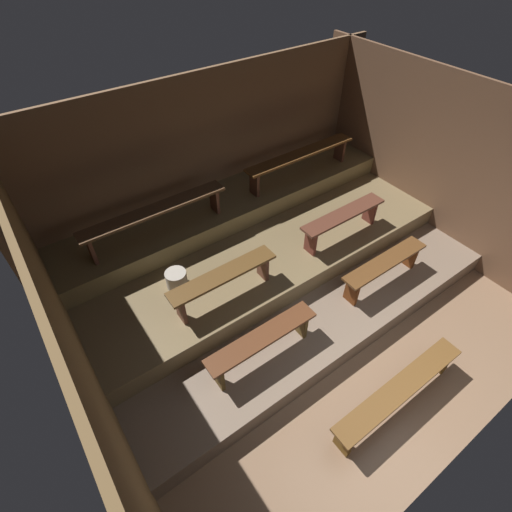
% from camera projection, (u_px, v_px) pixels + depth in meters
% --- Properties ---
extents(ground, '(6.56, 5.46, 0.08)m').
position_uv_depth(ground, '(296.00, 305.00, 5.92)').
color(ground, '#7F6048').
extents(wall_back, '(6.56, 0.06, 2.78)m').
position_uv_depth(wall_back, '(210.00, 158.00, 6.30)').
color(wall_back, brown).
rests_on(wall_back, ground).
extents(wall_left, '(0.06, 5.46, 2.78)m').
position_uv_depth(wall_left, '(76.00, 350.00, 3.71)').
color(wall_left, brown).
rests_on(wall_left, ground).
extents(wall_right, '(0.06, 5.46, 2.78)m').
position_uv_depth(wall_right, '(443.00, 165.00, 6.14)').
color(wall_right, brown).
rests_on(wall_right, ground).
extents(platform_lower, '(5.76, 3.50, 0.31)m').
position_uv_depth(platform_lower, '(274.00, 274.00, 6.12)').
color(platform_lower, '#786352').
rests_on(platform_lower, ground).
extents(platform_middle, '(5.76, 2.46, 0.31)m').
position_uv_depth(platform_middle, '(255.00, 242.00, 6.21)').
color(platform_middle, brown).
rests_on(platform_middle, platform_lower).
extents(platform_upper, '(5.76, 1.04, 0.31)m').
position_uv_depth(platform_upper, '(230.00, 205.00, 6.41)').
color(platform_upper, olive).
rests_on(platform_upper, platform_middle).
extents(bench_floor_center, '(1.98, 0.27, 0.45)m').
position_uv_depth(bench_floor_center, '(399.00, 391.00, 4.49)').
color(bench_floor_center, brown).
rests_on(bench_floor_center, ground).
extents(bench_lower_left, '(1.50, 0.27, 0.45)m').
position_uv_depth(bench_lower_left, '(262.00, 341.00, 4.63)').
color(bench_lower_left, '#5A311B').
rests_on(bench_lower_left, platform_lower).
extents(bench_lower_right, '(1.50, 0.27, 0.45)m').
position_uv_depth(bench_lower_right, '(384.00, 266.00, 5.55)').
color(bench_lower_right, brown).
rests_on(bench_lower_right, platform_lower).
extents(bench_middle_left, '(1.51, 0.27, 0.45)m').
position_uv_depth(bench_middle_left, '(223.00, 279.00, 4.94)').
color(bench_middle_left, brown).
rests_on(bench_middle_left, platform_middle).
extents(bench_middle_right, '(1.51, 0.27, 0.45)m').
position_uv_depth(bench_middle_right, '(343.00, 218.00, 5.84)').
color(bench_middle_right, brown).
rests_on(bench_middle_right, platform_middle).
extents(bench_upper_left, '(2.15, 0.27, 0.45)m').
position_uv_depth(bench_upper_left, '(155.00, 214.00, 5.39)').
color(bench_upper_left, brown).
rests_on(bench_upper_left, platform_upper).
extents(bench_upper_right, '(2.15, 0.27, 0.45)m').
position_uv_depth(bench_upper_right, '(300.00, 157.00, 6.50)').
color(bench_upper_right, '#583517').
rests_on(bench_upper_right, platform_upper).
extents(pail_middle, '(0.29, 0.29, 0.25)m').
position_uv_depth(pail_middle, '(176.00, 279.00, 5.24)').
color(pail_middle, '#B2A899').
rests_on(pail_middle, platform_middle).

